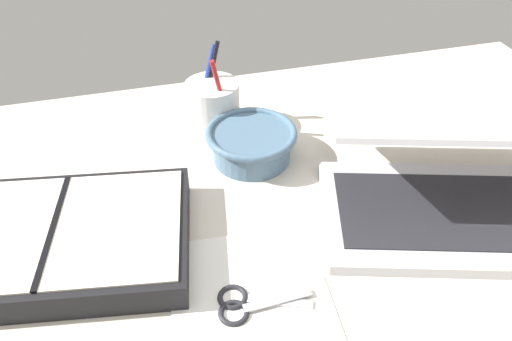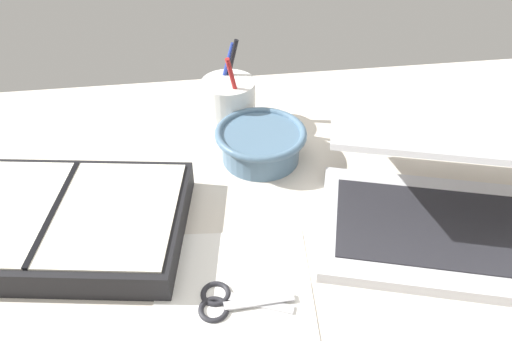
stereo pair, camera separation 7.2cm
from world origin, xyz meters
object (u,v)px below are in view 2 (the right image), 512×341
at_px(scissors, 225,302).
at_px(bowl, 261,143).
at_px(planner, 58,221).
at_px(laptop, 452,200).
at_px(pen_cup, 229,102).

bearing_deg(scissors, bowl, 83.28).
bearing_deg(planner, laptop, 3.30).
bearing_deg(laptop, planner, -169.18).
bearing_deg(scissors, laptop, 25.92).
distance_m(bowl, planner, 0.34).
bearing_deg(bowl, scissors, -106.70).
relative_size(planner, scissors, 3.22).
height_order(bowl, planner, bowl).
xyz_separation_m(laptop, planner, (-0.56, 0.06, -0.03)).
distance_m(bowl, pen_cup, 0.12).
height_order(planner, scissors, planner).
height_order(laptop, planner, laptop).
relative_size(laptop, scissors, 3.54).
bearing_deg(bowl, planner, -156.22).
height_order(pen_cup, scissors, pen_cup).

